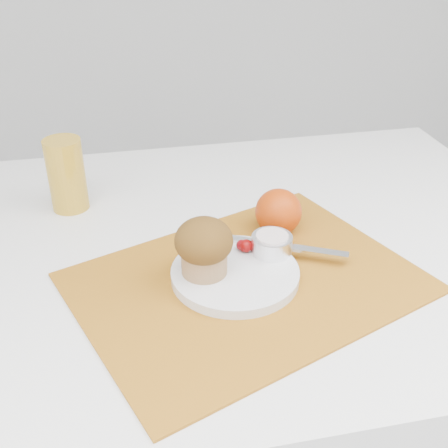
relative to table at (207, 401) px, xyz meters
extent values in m
cube|color=white|center=(0.00, 0.00, 0.00)|extent=(1.20, 0.80, 0.75)
cube|color=#A16216|center=(0.04, -0.12, 0.38)|extent=(0.57, 0.50, 0.00)
cylinder|color=silver|center=(0.03, -0.11, 0.39)|extent=(0.23, 0.23, 0.02)
cylinder|color=white|center=(0.09, -0.08, 0.41)|extent=(0.07, 0.07, 0.03)
cylinder|color=silver|center=(0.09, -0.08, 0.42)|extent=(0.06, 0.06, 0.01)
ellipsoid|color=#520206|center=(0.05, -0.06, 0.40)|extent=(0.02, 0.02, 0.02)
ellipsoid|color=#530202|center=(0.06, -0.07, 0.40)|extent=(0.02, 0.02, 0.02)
cube|color=silver|center=(0.12, -0.07, 0.40)|extent=(0.18, 0.10, 0.00)
sphere|color=#BE3D06|center=(0.13, 0.01, 0.41)|extent=(0.08, 0.08, 0.08)
cylinder|color=gold|center=(-0.21, 0.16, 0.44)|extent=(0.08, 0.08, 0.13)
cylinder|color=#AC8153|center=(-0.02, -0.11, 0.41)|extent=(0.08, 0.08, 0.04)
ellipsoid|color=#38210A|center=(-0.02, -0.11, 0.45)|extent=(0.08, 0.08, 0.07)
camera|label=1|loc=(-0.12, -0.76, 0.87)|focal=45.00mm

